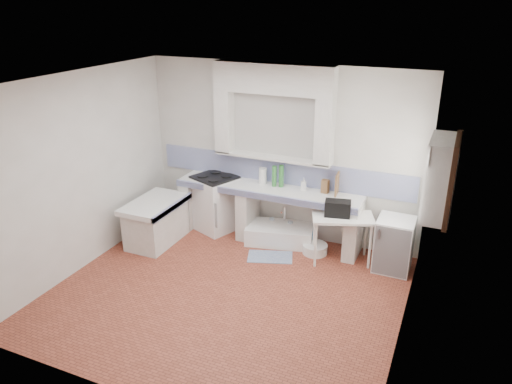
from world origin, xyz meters
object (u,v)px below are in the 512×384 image
at_px(sink, 280,235).
at_px(fridge, 394,244).
at_px(side_table, 341,239).
at_px(stove, 216,203).

xyz_separation_m(sink, fridge, (1.81, -0.14, 0.27)).
distance_m(sink, side_table, 1.10).
bearing_deg(side_table, fridge, -14.65).
distance_m(stove, side_table, 2.25).
distance_m(stove, fridge, 3.00).
height_order(stove, fridge, stove).
bearing_deg(sink, side_table, -24.22).
bearing_deg(stove, fridge, 18.66).
xyz_separation_m(stove, side_table, (2.24, -0.25, -0.09)).
xyz_separation_m(sink, side_table, (1.05, -0.21, 0.24)).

